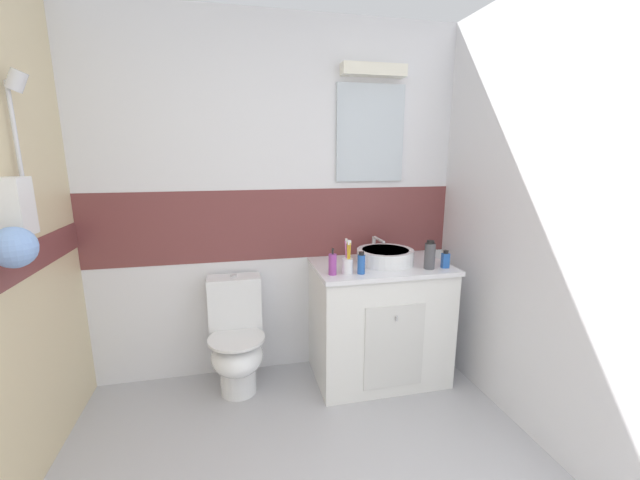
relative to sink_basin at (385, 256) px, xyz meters
The scene contains 10 objects.
wall_back_tiled 0.85m from the sink_basin, 155.08° to the left, with size 3.20×0.20×2.50m.
wall_right_plain 1.18m from the sink_basin, 55.16° to the right, with size 0.10×3.48×2.50m, color white.
vanity_cabinet 0.48m from the sink_basin, 161.02° to the right, with size 0.93×0.60×0.85m.
sink_basin is the anchor object (origin of this frame).
toilet 1.17m from the sink_basin, behind, with size 0.37×0.50×0.79m.
toothbrush_cup 0.37m from the sink_basin, 151.15° to the right, with size 0.07×0.07×0.22m.
soap_dispenser 0.46m from the sink_basin, 156.89° to the right, with size 0.05×0.05×0.17m.
mouthwash_bottle 0.31m from the sink_basin, 39.51° to the right, with size 0.07×0.07×0.19m.
deodorant_spray_can 0.31m from the sink_basin, 140.28° to the right, with size 0.05×0.05×0.14m.
perfume_flask_small 0.40m from the sink_basin, 30.43° to the right, with size 0.05×0.03×0.12m.
Camera 1 is at (-0.31, -0.32, 1.59)m, focal length 21.78 mm.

